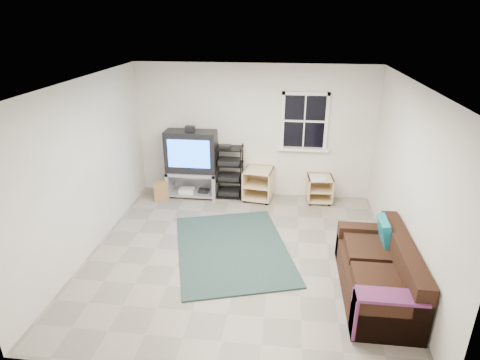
# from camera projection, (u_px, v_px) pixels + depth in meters

# --- Properties ---
(room) EXTENTS (4.60, 4.62, 4.60)m
(room) POSITION_uv_depth(u_px,v_px,m) (304.00, 125.00, 7.59)
(room) COLOR gray
(room) RESTS_ON ground
(tv_unit) EXTENTS (0.99, 0.49, 1.45)m
(tv_unit) POSITION_uv_depth(u_px,v_px,m) (192.00, 158.00, 7.86)
(tv_unit) COLOR #A2A2AA
(tv_unit) RESTS_ON ground
(av_rack) EXTENTS (0.53, 0.39, 1.07)m
(av_rack) POSITION_uv_depth(u_px,v_px,m) (229.00, 175.00, 7.96)
(av_rack) COLOR black
(av_rack) RESTS_ON ground
(side_table_left) EXTENTS (0.61, 0.61, 0.63)m
(side_table_left) POSITION_uv_depth(u_px,v_px,m) (259.00, 183.00, 7.92)
(side_table_left) COLOR #DCC087
(side_table_left) RESTS_ON ground
(side_table_right) EXTENTS (0.50, 0.51, 0.54)m
(side_table_right) POSITION_uv_depth(u_px,v_px,m) (319.00, 187.00, 7.82)
(side_table_right) COLOR #DCC087
(side_table_right) RESTS_ON ground
(sofa) EXTENTS (0.82, 1.85, 0.85)m
(sofa) POSITION_uv_depth(u_px,v_px,m) (379.00, 274.00, 5.19)
(sofa) COLOR black
(sofa) RESTS_ON ground
(shag_rug) EXTENTS (2.25, 2.67, 0.03)m
(shag_rug) POSITION_uv_depth(u_px,v_px,m) (233.00, 248.00, 6.30)
(shag_rug) COLOR #302015
(shag_rug) RESTS_ON ground
(paper_bag) EXTENTS (0.31, 0.25, 0.39)m
(paper_bag) POSITION_uv_depth(u_px,v_px,m) (161.00, 191.00, 7.90)
(paper_bag) COLOR #8D623F
(paper_bag) RESTS_ON ground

